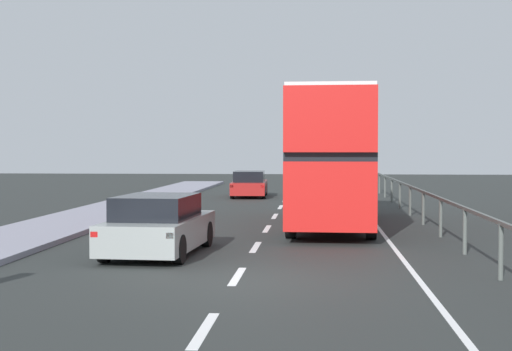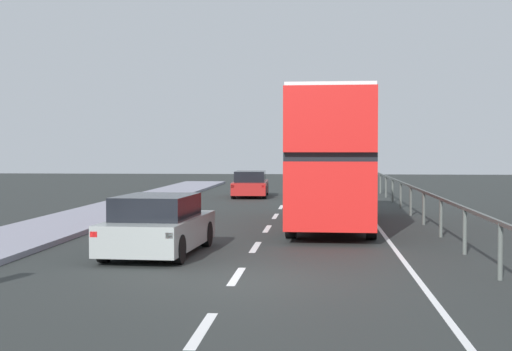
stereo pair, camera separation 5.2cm
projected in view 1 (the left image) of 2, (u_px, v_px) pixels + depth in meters
ground_plane at (236, 281)px, 14.53m from camera, size 73.74×120.00×0.10m
lane_paint_markings at (337, 232)px, 22.52m from camera, size 3.62×46.00×0.01m
bridge_side_railing at (431, 201)px, 23.06m from camera, size 0.10×42.00×1.13m
double_decker_bus_red at (333, 156)px, 24.53m from camera, size 2.78×10.57×4.21m
hatchback_car_near at (159, 226)px, 17.88m from camera, size 2.08×4.47×1.41m
sedan_car_ahead at (249, 184)px, 39.24m from camera, size 1.90×4.54×1.34m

